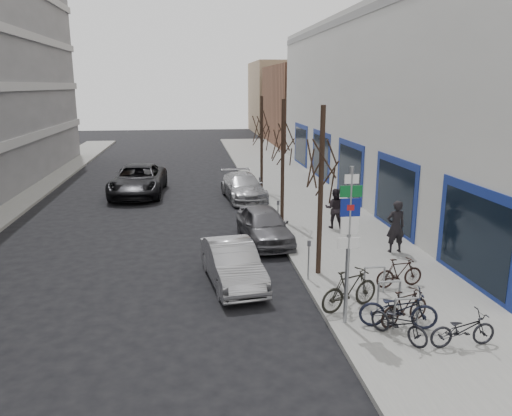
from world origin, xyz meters
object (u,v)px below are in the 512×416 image
object	(u,v)px
parked_car_mid	(264,225)
pedestrian_far	(335,208)
bike_mid_curb	(399,306)
lane_car	(138,180)
highway_sign_pole	(349,237)
bike_near_right	(405,307)
tree_mid	(283,132)
parked_car_back	(243,187)
bike_near_left	(399,320)
bike_rack	(389,292)
meter_front	(309,256)
tree_near	(322,151)
pedestrian_near	(396,227)
meter_mid	(278,212)
bike_mid_inner	(350,289)
meter_back	(260,187)
bike_far_curb	(463,327)
tree_far	(262,121)
bike_far_inner	(399,272)
parked_car_front	(232,263)

from	to	relation	value
parked_car_mid	pedestrian_far	bearing A→B (deg)	14.42
bike_mid_curb	lane_car	size ratio (longest dim) A/B	0.32
highway_sign_pole	bike_near_right	bearing A→B (deg)	-10.44
highway_sign_pole	tree_mid	xyz separation A→B (m)	(0.20, 10.01, 1.65)
parked_car_back	bike_near_left	bearing A→B (deg)	-88.58
bike_mid_curb	bike_rack	bearing A→B (deg)	5.22
bike_mid_curb	parked_car_back	size ratio (longest dim) A/B	0.40
meter_front	pedestrian_far	xyz separation A→B (m)	(2.44, 5.55, 0.10)
tree_near	pedestrian_far	xyz separation A→B (m)	(1.99, 5.05, -3.09)
highway_sign_pole	pedestrian_near	xyz separation A→B (m)	(3.47, 5.19, -1.35)
meter_mid	bike_mid_inner	distance (m)	7.76
bike_rack	parked_car_mid	distance (m)	7.19
parked_car_mid	lane_car	xyz separation A→B (m)	(-5.78, 9.71, 0.13)
tree_near	meter_back	xyz separation A→B (m)	(-0.45, 10.50, -3.19)
highway_sign_pole	tree_mid	size ratio (longest dim) A/B	0.76
bike_mid_curb	parked_car_mid	bearing A→B (deg)	30.75
tree_near	highway_sign_pole	bearing A→B (deg)	-93.26
meter_back	parked_car_mid	world-z (taller)	parked_car_mid
highway_sign_pole	bike_near_left	xyz separation A→B (m)	(1.01, -0.97, -1.82)
bike_mid_curb	bike_near_left	bearing A→B (deg)	173.88
lane_car	tree_near	bearing A→B (deg)	-60.04
meter_mid	meter_back	distance (m)	5.50
bike_mid_inner	lane_car	bearing A→B (deg)	1.21
parked_car_mid	bike_far_curb	bearing A→B (deg)	-75.12
highway_sign_pole	bike_near_right	world-z (taller)	highway_sign_pole
bike_far_curb	parked_car_back	distance (m)	16.97
tree_far	pedestrian_far	size ratio (longest dim) A/B	3.18
bike_mid_inner	parked_car_mid	distance (m)	6.75
bike_far_inner	tree_mid	bearing A→B (deg)	7.83
pedestrian_near	pedestrian_far	world-z (taller)	pedestrian_near
bike_mid_curb	bike_mid_inner	bearing A→B (deg)	51.04
tree_far	meter_mid	world-z (taller)	tree_far
bike_far_curb	parked_car_back	world-z (taller)	parked_car_back
bike_rack	bike_near_left	size ratio (longest dim) A/B	1.42
bike_far_inner	meter_front	bearing A→B (deg)	62.44
bike_mid_inner	parked_car_back	world-z (taller)	parked_car_back
bike_far_curb	parked_car_mid	xyz separation A→B (m)	(-3.34, 8.87, 0.07)
bike_mid_inner	meter_back	bearing A→B (deg)	-19.78
tree_far	bike_mid_inner	size ratio (longest dim) A/B	2.89
bike_rack	lane_car	world-z (taller)	lane_car
tree_far	bike_near_left	bearing A→B (deg)	-87.34
parked_car_front	tree_far	bearing A→B (deg)	70.16
tree_near	pedestrian_near	world-z (taller)	tree_near
bike_near_right	parked_car_front	world-z (taller)	parked_car_front
meter_back	pedestrian_near	distance (m)	9.58
bike_rack	tree_mid	bearing A→B (deg)	97.28
bike_near_right	bike_mid_inner	size ratio (longest dim) A/B	0.83
lane_car	parked_car_back	bearing A→B (deg)	-15.80
bike_rack	tree_far	size ratio (longest dim) A/B	0.41
pedestrian_far	tree_near	bearing A→B (deg)	89.34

